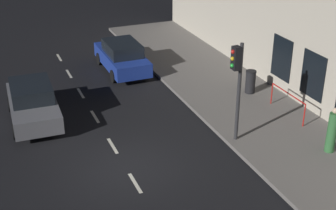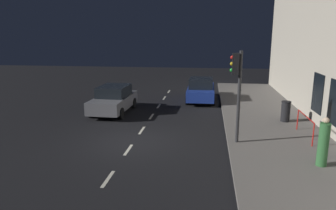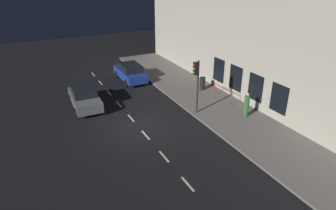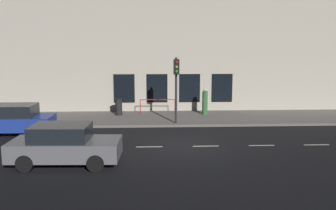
{
  "view_description": "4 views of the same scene",
  "coord_description": "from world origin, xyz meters",
  "px_view_note": "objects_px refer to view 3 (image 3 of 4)",
  "views": [
    {
      "loc": [
        -4.0,
        -13.56,
        9.14
      ],
      "look_at": [
        2.19,
        1.49,
        1.34
      ],
      "focal_mm": 51.49,
      "sensor_mm": 36.0,
      "label": 1
    },
    {
      "loc": [
        3.11,
        -12.52,
        4.58
      ],
      "look_at": [
        1.45,
        0.32,
        1.6
      ],
      "focal_mm": 33.33,
      "sensor_mm": 36.0,
      "label": 2
    },
    {
      "loc": [
        -6.1,
        -16.15,
        9.55
      ],
      "look_at": [
        2.01,
        -0.11,
        1.28
      ],
      "focal_mm": 32.33,
      "sensor_mm": 36.0,
      "label": 3
    },
    {
      "loc": [
        -16.17,
        1.46,
        4.56
      ],
      "look_at": [
        1.68,
        0.67,
        1.66
      ],
      "focal_mm": 39.04,
      "sensor_mm": 36.0,
      "label": 4
    }
  ],
  "objects_px": {
    "parked_car_0": "(130,72)",
    "trash_bin": "(202,83)",
    "pedestrian_0": "(246,106)",
    "traffic_light": "(197,77)",
    "parked_car_1": "(85,97)"
  },
  "relations": [
    {
      "from": "parked_car_0",
      "to": "trash_bin",
      "type": "bearing_deg",
      "value": -48.76
    },
    {
      "from": "parked_car_0",
      "to": "pedestrian_0",
      "type": "relative_size",
      "value": 2.51
    },
    {
      "from": "traffic_light",
      "to": "trash_bin",
      "type": "relative_size",
      "value": 3.57
    },
    {
      "from": "traffic_light",
      "to": "pedestrian_0",
      "type": "bearing_deg",
      "value": -36.31
    },
    {
      "from": "parked_car_0",
      "to": "trash_bin",
      "type": "height_order",
      "value": "parked_car_0"
    },
    {
      "from": "parked_car_0",
      "to": "trash_bin",
      "type": "distance_m",
      "value": 6.8
    },
    {
      "from": "traffic_light",
      "to": "pedestrian_0",
      "type": "xyz_separation_m",
      "value": [
        2.79,
        -2.05,
        -1.82
      ]
    },
    {
      "from": "traffic_light",
      "to": "parked_car_0",
      "type": "bearing_deg",
      "value": 100.57
    },
    {
      "from": "parked_car_0",
      "to": "trash_bin",
      "type": "xyz_separation_m",
      "value": [
        4.46,
        -5.13,
        -0.11
      ]
    },
    {
      "from": "pedestrian_0",
      "to": "trash_bin",
      "type": "relative_size",
      "value": 1.62
    },
    {
      "from": "parked_car_0",
      "to": "pedestrian_0",
      "type": "height_order",
      "value": "pedestrian_0"
    },
    {
      "from": "pedestrian_0",
      "to": "parked_car_1",
      "type": "bearing_deg",
      "value": 93.0
    },
    {
      "from": "pedestrian_0",
      "to": "traffic_light",
      "type": "bearing_deg",
      "value": 92.57
    },
    {
      "from": "trash_bin",
      "to": "parked_car_0",
      "type": "bearing_deg",
      "value": 131.04
    },
    {
      "from": "parked_car_1",
      "to": "pedestrian_0",
      "type": "relative_size",
      "value": 2.47
    }
  ]
}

